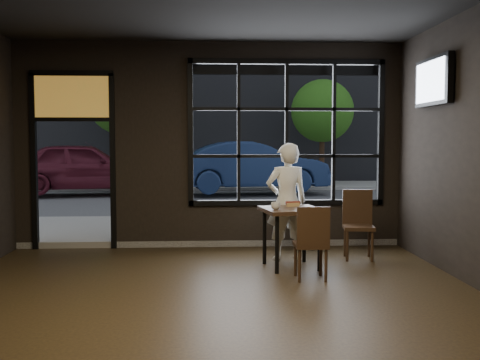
{
  "coord_description": "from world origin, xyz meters",
  "views": [
    {
      "loc": [
        -0.0,
        -5.26,
        1.67
      ],
      "look_at": [
        0.4,
        2.2,
        1.15
      ],
      "focal_mm": 42.0,
      "sensor_mm": 36.0,
      "label": 1
    }
  ],
  "objects": [
    {
      "name": "maroon_car",
      "position": [
        -3.85,
        12.09,
        0.87
      ],
      "size": [
        4.77,
        2.53,
        1.54
      ],
      "primitive_type": "imported",
      "rotation": [
        0.0,
        0.0,
        1.73
      ],
      "color": "#591826",
      "rests_on": "street_asphalt"
    },
    {
      "name": "man",
      "position": [
        1.08,
        2.52,
        0.82
      ],
      "size": [
        0.66,
        0.49,
        1.64
      ],
      "primitive_type": "imported",
      "rotation": [
        0.0,
        0.0,
        3.32
      ],
      "color": "white",
      "rests_on": "floor"
    },
    {
      "name": "chair_near",
      "position": [
        1.21,
        1.38,
        0.45
      ],
      "size": [
        0.39,
        0.39,
        0.9
      ],
      "primitive_type": "cube",
      "rotation": [
        0.0,
        0.0,
        3.14
      ],
      "color": "#312013",
      "rests_on": "floor"
    },
    {
      "name": "floor",
      "position": [
        0.0,
        0.0,
        -0.01
      ],
      "size": [
        6.0,
        7.0,
        0.02
      ],
      "primitive_type": "cube",
      "color": "black",
      "rests_on": "ground"
    },
    {
      "name": "window_frame",
      "position": [
        1.2,
        3.5,
        1.8
      ],
      "size": [
        3.06,
        0.12,
        2.28
      ],
      "primitive_type": "cube",
      "color": "black",
      "rests_on": "ground"
    },
    {
      "name": "tv",
      "position": [
        2.93,
        2.01,
        2.45
      ],
      "size": [
        0.12,
        1.08,
        0.63
      ],
      "primitive_type": "cube",
      "color": "black",
      "rests_on": "wall_right"
    },
    {
      "name": "navy_car",
      "position": [
        1.28,
        11.99,
        0.88
      ],
      "size": [
        4.89,
        2.24,
        1.56
      ],
      "primitive_type": "imported",
      "rotation": [
        0.0,
        0.0,
        1.7
      ],
      "color": "navy",
      "rests_on": "street_asphalt"
    },
    {
      "name": "hotdog",
      "position": [
        1.11,
        2.21,
        0.82
      ],
      "size": [
        0.21,
        0.11,
        0.06
      ],
      "primitive_type": null,
      "rotation": [
        0.0,
        0.0,
        0.16
      ],
      "color": "tan",
      "rests_on": "cafe_table"
    },
    {
      "name": "tree_right",
      "position": [
        4.11,
        15.14,
        2.75
      ],
      "size": [
        2.29,
        2.29,
        3.91
      ],
      "color": "#332114",
      "rests_on": "street_asphalt"
    },
    {
      "name": "chair_window",
      "position": [
        2.1,
        2.49,
        0.49
      ],
      "size": [
        0.48,
        0.48,
        0.97
      ],
      "primitive_type": "cube",
      "rotation": [
        0.0,
        0.0,
        -0.15
      ],
      "color": "#312013",
      "rests_on": "floor"
    },
    {
      "name": "cafe_table",
      "position": [
        1.07,
        2.02,
        0.4
      ],
      "size": [
        0.85,
        0.85,
        0.79
      ],
      "primitive_type": "cube",
      "rotation": [
        0.0,
        0.0,
        0.18
      ],
      "color": "#312013",
      "rests_on": "floor"
    },
    {
      "name": "tree_left",
      "position": [
        -3.03,
        14.87,
        3.18
      ],
      "size": [
        2.64,
        2.64,
        4.51
      ],
      "color": "#332114",
      "rests_on": "street_asphalt"
    },
    {
      "name": "stained_transom",
      "position": [
        -2.1,
        3.5,
        2.35
      ],
      "size": [
        1.2,
        0.06,
        0.7
      ],
      "primitive_type": "cube",
      "color": "orange",
      "rests_on": "ground"
    },
    {
      "name": "cup",
      "position": [
        0.84,
        1.86,
        0.84
      ],
      "size": [
        0.13,
        0.13,
        0.1
      ],
      "primitive_type": "imported",
      "rotation": [
        0.0,
        0.0,
        0.09
      ],
      "color": "silver",
      "rests_on": "cafe_table"
    },
    {
      "name": "building_across",
      "position": [
        0.0,
        23.0,
        7.5
      ],
      "size": [
        28.0,
        12.0,
        15.0
      ],
      "primitive_type": "cube",
      "color": "#5B5956",
      "rests_on": "ground"
    },
    {
      "name": "street_asphalt",
      "position": [
        0.0,
        24.0,
        -0.02
      ],
      "size": [
        60.0,
        41.0,
        0.04
      ],
      "primitive_type": "cube",
      "color": "#545456",
      "rests_on": "ground"
    }
  ]
}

